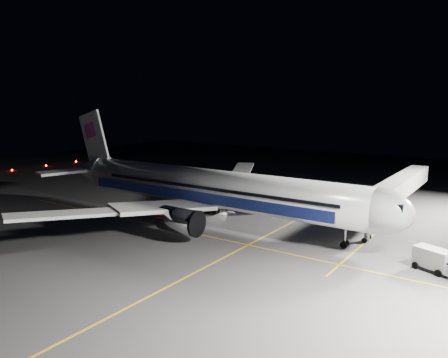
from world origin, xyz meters
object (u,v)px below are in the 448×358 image
safety_cone_c (213,200)px  baggage_tug (234,206)px  service_truck (437,260)px  safety_cone_a (208,211)px  jet_bridge (395,189)px  airliner (206,188)px  safety_cone_b (273,215)px

safety_cone_c → baggage_tug: bearing=-27.6°
service_truck → safety_cone_a: (-35.33, 6.55, -1.09)m
jet_bridge → baggage_tug: jet_bridge is taller
jet_bridge → service_truck: bearing=-65.4°
airliner → safety_cone_b: airliner is taller
baggage_tug → safety_cone_c: size_ratio=4.40×
jet_bridge → safety_cone_c: (-30.00, -6.59, -4.31)m
jet_bridge → airliner: bearing=-142.0°
jet_bridge → safety_cone_b: 19.28m
jet_bridge → safety_cone_a: (-26.06, -13.68, -4.33)m
safety_cone_a → safety_cone_c: 8.12m
safety_cone_b → safety_cone_c: size_ratio=1.00×
safety_cone_a → baggage_tug: bearing=53.3°
service_truck → safety_cone_b: service_truck is taller
safety_cone_b → safety_cone_c: bearing=166.9°
safety_cone_b → safety_cone_c: safety_cone_c is taller
safety_cone_b → safety_cone_c: 14.38m
safety_cone_a → safety_cone_b: safety_cone_b is taller
baggage_tug → jet_bridge: bearing=24.5°
airliner → service_truck: bearing=-3.8°
baggage_tug → safety_cone_b: bearing=2.9°
service_truck → safety_cone_a: 35.95m
service_truck → safety_cone_b: bearing=180.0°
jet_bridge → safety_cone_b: size_ratio=64.15×
airliner → safety_cone_c: (-6.92, 11.47, -4.89)m
airliner → baggage_tug: 9.12m
airliner → service_truck: airliner is taller
safety_cone_c → safety_cone_a: bearing=-61.0°
airliner → service_truck: 32.65m
service_truck → baggage_tug: service_truck is taller
service_truck → safety_cone_c: size_ratio=9.76×
jet_bridge → baggage_tug: size_ratio=14.51×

